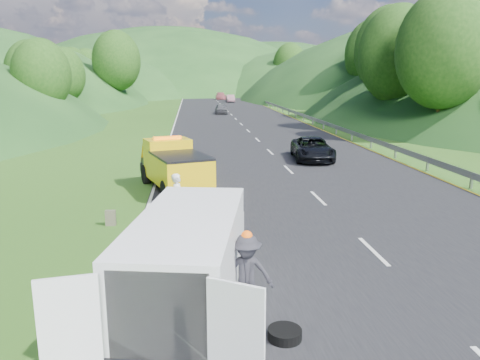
{
  "coord_description": "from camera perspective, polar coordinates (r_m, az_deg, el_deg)",
  "views": [
    {
      "loc": [
        -2.16,
        -14.26,
        4.99
      ],
      "look_at": [
        -0.46,
        2.08,
        1.3
      ],
      "focal_mm": 35.0,
      "sensor_mm": 36.0,
      "label": 1
    }
  ],
  "objects": [
    {
      "name": "child",
      "position": [
        14.03,
        -8.25,
        -8.32
      ],
      "size": [
        0.63,
        0.61,
        1.02
      ],
      "primitive_type": "imported",
      "rotation": [
        0.0,
        0.0,
        -0.69
      ],
      "color": "#C9D16F",
      "rests_on": "ground"
    },
    {
      "name": "hills_backdrop",
      "position": [
        149.29,
        -2.66,
        10.74
      ],
      "size": [
        201.0,
        288.6,
        44.0
      ],
      "primitive_type": null,
      "color": "#2D5B23",
      "rests_on": "ground"
    },
    {
      "name": "dist_car_d",
      "position": [
        123.28,
        -2.88,
        10.33
      ],
      "size": [
        1.51,
        3.74,
        1.27
      ],
      "primitive_type": "imported",
      "color": "#926467",
      "rests_on": "ground"
    },
    {
      "name": "worker",
      "position": [
        10.46,
        0.81,
        -15.85
      ],
      "size": [
        1.14,
        0.66,
        1.74
      ],
      "primitive_type": "imported",
      "rotation": [
        0.0,
        0.0,
        -0.01
      ],
      "color": "black",
      "rests_on": "ground"
    },
    {
      "name": "suitcase",
      "position": [
        16.48,
        -15.5,
        -4.47
      ],
      "size": [
        0.34,
        0.21,
        0.53
      ],
      "primitive_type": "cube",
      "rotation": [
        0.0,
        0.0,
        -0.08
      ],
      "color": "#504E3C",
      "rests_on": "ground"
    },
    {
      "name": "woman",
      "position": [
        16.32,
        -7.48,
        -5.26
      ],
      "size": [
        0.56,
        0.7,
        1.73
      ],
      "primitive_type": "imported",
      "rotation": [
        0.0,
        0.0,
        1.41
      ],
      "color": "silver",
      "rests_on": "ground"
    },
    {
      "name": "ground",
      "position": [
        15.26,
        2.53,
        -6.44
      ],
      "size": [
        320.0,
        320.0,
        0.0
      ],
      "primitive_type": "plane",
      "color": "#38661E",
      "rests_on": "ground"
    },
    {
      "name": "white_van",
      "position": [
        10.07,
        -6.21,
        -9.3
      ],
      "size": [
        3.7,
        6.52,
        2.19
      ],
      "rotation": [
        0.0,
        0.0,
        -0.18
      ],
      "color": "black",
      "rests_on": "ground"
    },
    {
      "name": "tree_line_right",
      "position": [
        78.56,
        12.9,
        8.71
      ],
      "size": [
        14.0,
        140.0,
        14.0
      ],
      "primitive_type": null,
      "color": "#2F5619",
      "rests_on": "ground"
    },
    {
      "name": "tree_line_left",
      "position": [
        76.31,
        -18.88,
        8.25
      ],
      "size": [
        14.0,
        140.0,
        14.0
      ],
      "primitive_type": null,
      "color": "#2F5619",
      "rests_on": "ground"
    },
    {
      "name": "guardrail",
      "position": [
        68.09,
        4.67,
        8.42
      ],
      "size": [
        0.06,
        140.0,
        1.52
      ],
      "primitive_type": "cube",
      "color": "gray",
      "rests_on": "ground"
    },
    {
      "name": "spare_tire",
      "position": [
        9.58,
        5.45,
        -18.8
      ],
      "size": [
        0.66,
        0.66,
        0.2
      ],
      "primitive_type": "cylinder",
      "color": "black",
      "rests_on": "ground"
    },
    {
      "name": "tow_truck",
      "position": [
        20.74,
        -8.05,
        1.77
      ],
      "size": [
        3.46,
        5.64,
        2.28
      ],
      "rotation": [
        0.0,
        0.0,
        0.31
      ],
      "color": "black",
      "rests_on": "ground"
    },
    {
      "name": "passing_suv",
      "position": [
        28.49,
        8.77,
        2.43
      ],
      "size": [
        2.71,
        5.01,
        1.34
      ],
      "primitive_type": "imported",
      "rotation": [
        0.0,
        0.0,
        -0.11
      ],
      "color": "black",
      "rests_on": "ground"
    },
    {
      "name": "road_surface",
      "position": [
        54.73,
        -0.51,
        7.45
      ],
      "size": [
        14.0,
        200.0,
        0.02
      ],
      "primitive_type": "cube",
      "color": "black",
      "rests_on": "ground"
    },
    {
      "name": "dist_car_a",
      "position": [
        62.32,
        -2.28,
        8.06
      ],
      "size": [
        1.51,
        3.74,
        1.27
      ],
      "primitive_type": "imported",
      "color": "#424246",
      "rests_on": "ground"
    },
    {
      "name": "dist_car_c",
      "position": [
        99.31,
        -2.36,
        9.78
      ],
      "size": [
        1.99,
        4.89,
        1.42
      ],
      "primitive_type": "imported",
      "color": "#AE575E",
      "rests_on": "ground"
    },
    {
      "name": "dist_car_b",
      "position": [
        89.15,
        -1.17,
        9.46
      ],
      "size": [
        1.44,
        4.14,
        1.36
      ],
      "primitive_type": "imported",
      "color": "#7B525F",
      "rests_on": "ground"
    }
  ]
}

